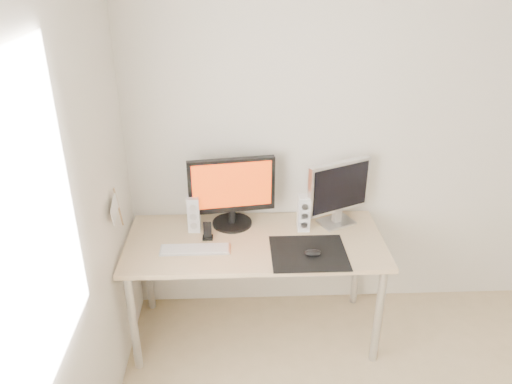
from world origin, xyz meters
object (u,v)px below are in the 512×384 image
main_monitor (232,190)px  phone_dock (208,234)px  keyboard (195,249)px  second_monitor (339,190)px  speaker_left (194,214)px  speaker_right (304,213)px  desk (255,251)px  mouse (313,253)px

main_monitor → phone_dock: bearing=-132.6°
main_monitor → keyboard: size_ratio=1.31×
second_monitor → keyboard: 0.98m
speaker_left → speaker_right: bearing=-1.6°
phone_dock → keyboard: bearing=-118.0°
desk → speaker_left: speaker_left is taller
desk → phone_dock: size_ratio=13.91×
keyboard → phone_dock: bearing=62.0°
mouse → phone_dock: phone_dock is taller
main_monitor → second_monitor: size_ratio=1.27×
second_monitor → speaker_right: 0.27m
speaker_right → mouse: bearing=-86.6°
mouse → speaker_right: 0.33m
desk → second_monitor: second_monitor is taller
main_monitor → second_monitor: bearing=-0.6°
main_monitor → phone_dock: main_monitor is taller
mouse → second_monitor: size_ratio=0.23×
keyboard → speaker_right: bearing=18.2°
speaker_left → speaker_right: size_ratio=1.00×
main_monitor → second_monitor: main_monitor is taller
desk → main_monitor: 0.41m
desk → speaker_right: 0.39m
main_monitor → speaker_left: 0.28m
speaker_left → phone_dock: speaker_left is taller
main_monitor → second_monitor: (0.68, -0.01, -0.01)m
main_monitor → speaker_left: bearing=-166.9°
desk → speaker_right: bearing=21.2°
desk → keyboard: keyboard is taller
speaker_left → speaker_right: (0.70, -0.02, 0.00)m
speaker_left → speaker_right: same height
second_monitor → speaker_left: 0.94m
mouse → speaker_right: speaker_right is taller
second_monitor → phone_dock: size_ratio=3.78×
desk → phone_dock: (-0.29, 0.03, 0.11)m
keyboard → main_monitor: bearing=53.2°
desk → mouse: bearing=-29.9°
keyboard → phone_dock: size_ratio=3.65×
speaker_left → main_monitor: bearing=13.1°
speaker_right → keyboard: 0.72m
mouse → speaker_left: size_ratio=0.43×
desk → main_monitor: (-0.14, 0.20, 0.33)m
speaker_right → keyboard: size_ratio=0.56×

